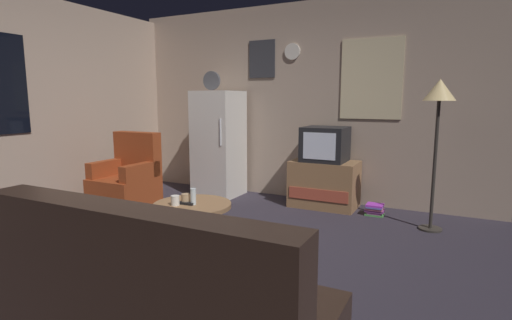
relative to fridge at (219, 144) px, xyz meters
name	(u,v)px	position (x,y,z in m)	size (l,w,h in m)	color
ground_plane	(201,256)	(1.07, -2.02, -0.75)	(12.00, 12.00, 0.00)	#2D2833
wall_with_art	(300,102)	(1.07, 0.43, 0.59)	(5.20, 0.12, 2.67)	tan
wall_left_with_window	(11,107)	(-1.48, -2.02, 0.55)	(0.12, 5.20, 2.60)	tan
fridge	(219,144)	(0.00, 0.00, 0.00)	(0.60, 0.62, 1.77)	silver
tv_stand	(324,184)	(1.55, 0.08, -0.46)	(0.84, 0.53, 0.60)	#8E6642
crt_tv	(325,144)	(1.55, 0.08, 0.06)	(0.54, 0.51, 0.44)	black
standing_lamp	(439,102)	(2.85, -0.31, 0.60)	(0.32, 0.32, 1.59)	#332D28
coffee_table	(193,226)	(0.91, -1.91, -0.54)	(0.72, 0.72, 0.44)	#8E6642
wine_glass	(193,197)	(0.94, -1.94, -0.24)	(0.05, 0.05, 0.15)	silver
mug_ceramic_white	(175,200)	(0.81, -2.03, -0.27)	(0.08, 0.08, 0.09)	silver
mug_ceramic_tan	(186,199)	(0.85, -1.94, -0.27)	(0.08, 0.08, 0.09)	tan
remote_control	(186,203)	(0.88, -1.97, -0.31)	(0.15, 0.04, 0.02)	black
armchair	(127,181)	(-0.70, -1.09, -0.42)	(0.68, 0.68, 0.96)	maroon
couch	(163,312)	(1.76, -3.34, -0.44)	(1.70, 0.80, 0.92)	black
book_stack	(375,209)	(2.22, -0.04, -0.68)	(0.22, 0.18, 0.14)	#53A34E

